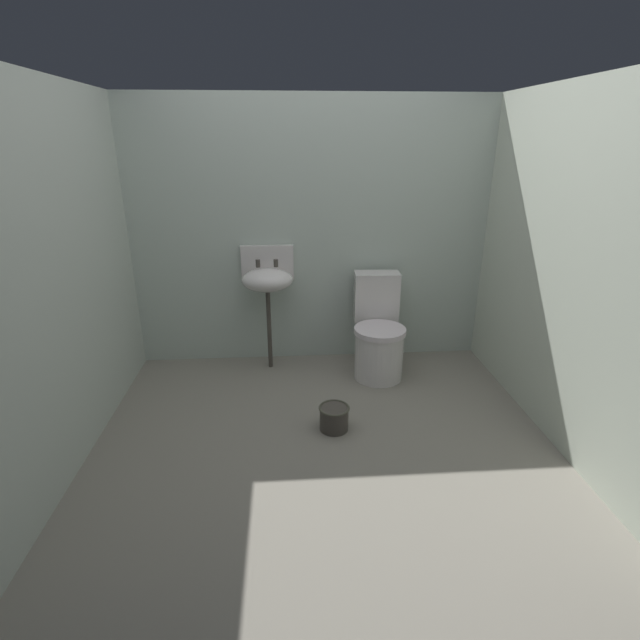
# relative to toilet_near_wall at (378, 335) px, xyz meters

# --- Properties ---
(ground_plane) EXTENTS (3.26, 2.95, 0.08)m
(ground_plane) POSITION_rel_toilet_near_wall_xyz_m (-0.51, -0.92, -0.36)
(ground_plane) COLOR gray
(wall_back) EXTENTS (3.26, 0.10, 2.11)m
(wall_back) POSITION_rel_toilet_near_wall_xyz_m (-0.51, 0.40, 0.73)
(wall_back) COLOR #B2BFB4
(wall_back) RESTS_ON ground
(wall_left) EXTENTS (0.10, 2.75, 2.11)m
(wall_left) POSITION_rel_toilet_near_wall_xyz_m (-1.99, -0.82, 0.73)
(wall_left) COLOR #AFB8AD
(wall_left) RESTS_ON ground
(wall_right) EXTENTS (0.10, 2.75, 2.11)m
(wall_right) POSITION_rel_toilet_near_wall_xyz_m (0.97, -0.82, 0.73)
(wall_right) COLOR beige
(wall_right) RESTS_ON ground
(toilet_near_wall) EXTENTS (0.42, 0.61, 0.78)m
(toilet_near_wall) POSITION_rel_toilet_near_wall_xyz_m (0.00, 0.00, 0.00)
(toilet_near_wall) COLOR silver
(toilet_near_wall) RESTS_ON ground
(sink) EXTENTS (0.42, 0.35, 0.99)m
(sink) POSITION_rel_toilet_near_wall_xyz_m (-0.87, 0.19, 0.43)
(sink) COLOR #423C36
(sink) RESTS_ON ground
(bucket) EXTENTS (0.20, 0.20, 0.17)m
(bucket) POSITION_rel_toilet_near_wall_xyz_m (-0.43, -0.79, -0.23)
(bucket) COLOR #423C36
(bucket) RESTS_ON ground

